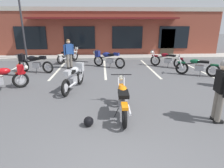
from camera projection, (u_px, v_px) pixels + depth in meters
The scene contains 17 objects.
ground_plane at pixel (107, 99), 6.64m from camera, with size 80.00×80.00×0.00m, color #515154.
sidewalk_kerb at pixel (104, 57), 14.53m from camera, with size 22.00×1.80×0.14m, color #A8A59E.
brick_storefront_building at pixel (103, 31), 17.47m from camera, with size 18.49×6.85×3.68m.
painted_stall_lines at pixel (105, 68), 11.13m from camera, with size 10.67×4.80×0.01m.
motorcycle_foreground_classic at pixel (123, 99), 5.41m from camera, with size 0.66×2.11×0.98m.
motorcycle_red_sportbike at pixel (167, 59), 11.35m from camera, with size 1.79×1.48×0.98m.
motorcycle_black_cruiser at pixel (68, 55), 12.74m from camera, with size 1.33×1.87×0.98m.
motorcycle_silver_naked at pixel (197, 66), 9.50m from camera, with size 1.98×1.13×0.98m.
motorcycle_blue_standard at pixel (74, 76), 7.52m from camera, with size 0.87×2.07×0.98m.
motorcycle_green_cafe_racer at pixel (3, 77), 7.39m from camera, with size 1.95×1.21×0.98m.
motorcycle_orange_scrambler at pixel (33, 63), 10.09m from camera, with size 2.06×0.89×0.98m.
motorcycle_cream_vintage at pixel (107, 58), 11.31m from camera, with size 1.91×1.28×0.98m.
person_in_shorts_foreground at pixel (221, 88), 4.86m from camera, with size 0.31×0.61×1.68m.
person_by_back_row at pixel (69, 52), 10.89m from camera, with size 0.57×0.41×1.68m.
helmet_on_pavement at pixel (89, 121), 4.87m from camera, with size 0.26×0.26×0.26m.
traffic_cone at pixel (19, 68), 10.12m from camera, with size 0.34×0.34×0.53m.
parking_lot_lamp_post at pixel (20, 15), 12.19m from camera, with size 0.24×0.76×4.62m.
Camera 1 is at (-0.18, -2.21, 2.53)m, focal length 30.50 mm.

